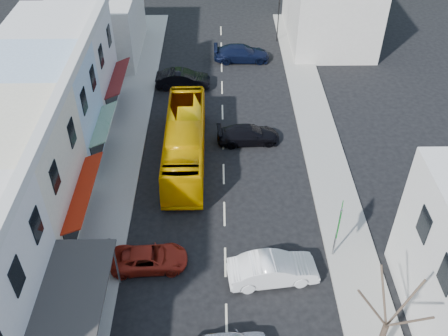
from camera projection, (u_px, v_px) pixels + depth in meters
ground at (225, 262)px, 29.25m from camera, size 120.00×120.00×0.00m
sidewalk_left at (122, 157)px, 36.83m from camera, size 3.00×52.00×0.15m
sidewalk_right at (324, 155)px, 36.98m from camera, size 3.00×52.00×0.15m
shopfront_row at (20, 157)px, 30.43m from camera, size 8.25×30.00×8.00m
distant_block_left at (97, 24)px, 48.03m from camera, size 8.00×10.00×6.00m
distant_block_right at (330, 6)px, 50.25m from camera, size 8.00×12.00×7.00m
bus at (185, 142)px, 35.74m from camera, size 2.57×11.61×3.10m
car_white at (273, 271)px, 27.86m from camera, size 4.59×2.34×1.40m
car_red at (149, 257)px, 28.60m from camera, size 4.70×2.16×1.40m
car_black_near at (248, 134)px, 37.93m from camera, size 4.62×2.16×1.40m
car_black_far at (183, 80)px, 44.30m from camera, size 4.41×1.82×1.40m
car_navy_far at (242, 54)px, 48.19m from camera, size 4.52×1.88×1.40m
pedestrian_left at (111, 247)px, 28.79m from camera, size 0.49×0.66×1.70m
direction_sign at (337, 233)px, 28.41m from camera, size 1.18×1.83×3.82m
street_tree at (386, 326)px, 21.78m from camera, size 3.32×3.32×7.37m
traffic_signal at (278, 21)px, 50.57m from camera, size 0.64×0.98×4.42m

